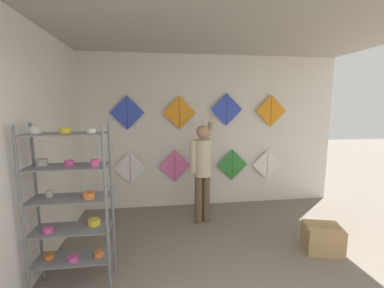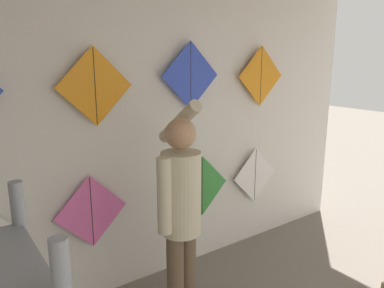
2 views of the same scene
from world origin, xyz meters
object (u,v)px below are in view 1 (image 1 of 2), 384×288
Objects in this scene: kite_4 at (127,113)px; kite_5 at (179,113)px; kite_3 at (267,165)px; kite_7 at (271,111)px; cardboard_box at (323,238)px; kite_0 at (130,168)px; kite_2 at (232,165)px; kite_6 at (227,109)px; shopkeeper at (202,165)px; shelf_rack at (70,199)px; kite_1 at (175,166)px.

kite_4 and kite_5 have the same top height.
kite_7 is (0.03, 0.00, 1.04)m from kite_3.
cardboard_box is 0.89× the size of kite_5.
kite_2 is (1.90, 0.00, 0.00)m from kite_0.
kite_6 is at bearing 180.00° from kite_3.
kite_6 is (0.57, 0.68, 0.86)m from shopkeeper.
kite_6 is at bearing 180.00° from kite_7.
kite_7 is at bearing 0.00° from kite_5.
kite_7 reaches higher than shelf_rack.
kite_0 is 0.81m from kite_1.
kite_5 reaches higher than kite_3.
shelf_rack is 2.35m from kite_1.
kite_3 is 1.36m from kite_6.
cardboard_box is 1.84m from kite_3.
kite_5 is 1.00× the size of kite_6.
kite_7 is (3.02, 2.01, 0.83)m from shelf_rack.
kite_2 is (-0.71, 1.74, 0.60)m from cardboard_box.
shopkeeper is at bearing 40.10° from shelf_rack.
kite_0 reaches higher than kite_3.
cardboard_box is at bearing -43.95° from kite_1.
shopkeeper is (1.59, 1.34, -0.00)m from shelf_rack.
shelf_rack is 3.12m from cardboard_box.
kite_4 is at bearing 146.50° from cardboard_box.
kite_3 is (1.80, 0.00, -0.04)m from kite_1.
kite_7 is (1.83, 0.00, 1.00)m from kite_1.
kite_2 is (0.70, 0.68, -0.18)m from shopkeeper.
kite_5 is 0.87m from kite_6.
kite_4 is (-1.22, 0.68, 0.81)m from shopkeeper.
kite_1 is at bearing 104.30° from shopkeeper.
kite_2 is (2.29, 2.01, -0.19)m from shelf_rack.
shopkeeper is 0.80m from kite_1.
kite_6 is at bearing 180.00° from kite_2.
shelf_rack reaches higher than shopkeeper.
kite_6 is 1.00× the size of kite_7.
shopkeeper is 2.85× the size of kite_2.
cardboard_box is 1.98m from kite_2.
kite_3 is at bearing 33.92° from shelf_rack.
kite_4 is 1.79m from kite_6.
kite_5 is (0.90, 0.00, 0.99)m from kite_0.
kite_6 reaches higher than kite_2.
shelf_rack is 2.06m from kite_0.
shelf_rack is 2.20m from kite_4.
kite_0 is (-1.20, 0.68, -0.18)m from shopkeeper.
kite_4 is at bearing 180.00° from kite_1.
kite_7 reaches higher than kite_0.
kite_3 is at bearing 180.00° from kite_7.
kite_7 reaches higher than kite_3.
kite_1 is 1.00× the size of kite_5.
kite_1 is (0.81, 0.00, 0.02)m from kite_0.
shopkeeper reaches higher than kite_0.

